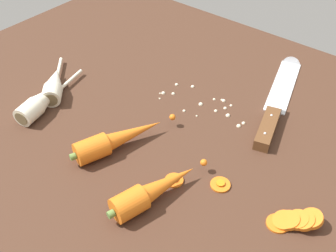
% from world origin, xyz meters
% --- Properties ---
extents(ground_plane, '(1.20, 0.90, 0.04)m').
position_xyz_m(ground_plane, '(0.00, 0.00, -0.02)').
color(ground_plane, '#42281C').
extents(chefs_knife, '(0.13, 0.34, 0.04)m').
position_xyz_m(chefs_knife, '(0.11, 0.21, 0.01)').
color(chefs_knife, silver).
rests_on(chefs_knife, ground_plane).
extents(whole_carrot, '(0.10, 0.20, 0.04)m').
position_xyz_m(whole_carrot, '(-0.04, -0.11, 0.02)').
color(whole_carrot, orange).
rests_on(whole_carrot, ground_plane).
extents(whole_carrot_second, '(0.08, 0.19, 0.04)m').
position_xyz_m(whole_carrot_second, '(0.08, -0.16, 0.02)').
color(whole_carrot_second, orange).
rests_on(whole_carrot_second, ground_plane).
extents(parsnip_front, '(0.07, 0.20, 0.04)m').
position_xyz_m(parsnip_front, '(-0.24, -0.12, 0.02)').
color(parsnip_front, silver).
rests_on(parsnip_front, ground_plane).
extents(parsnip_mid_left, '(0.14, 0.14, 0.04)m').
position_xyz_m(parsnip_mid_left, '(-0.27, -0.07, 0.02)').
color(parsnip_mid_left, silver).
rests_on(parsnip_mid_left, ground_plane).
extents(carrot_slice_stack, '(0.07, 0.06, 0.03)m').
position_xyz_m(carrot_slice_stack, '(0.28, -0.06, 0.01)').
color(carrot_slice_stack, orange).
rests_on(carrot_slice_stack, ground_plane).
extents(carrot_slice_stray_near, '(0.03, 0.03, 0.01)m').
position_xyz_m(carrot_slice_stray_near, '(0.15, -0.07, 0.00)').
color(carrot_slice_stray_near, orange).
rests_on(carrot_slice_stray_near, ground_plane).
extents(carrot_slice_stray_mid, '(0.03, 0.03, 0.01)m').
position_xyz_m(carrot_slice_stray_mid, '(0.09, -0.11, 0.00)').
color(carrot_slice_stray_mid, orange).
rests_on(carrot_slice_stray_mid, ground_plane).
extents(mince_crumbs, '(0.20, 0.09, 0.01)m').
position_xyz_m(mince_crumbs, '(0.01, 0.09, 0.00)').
color(mince_crumbs, beige).
rests_on(mince_crumbs, ground_plane).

